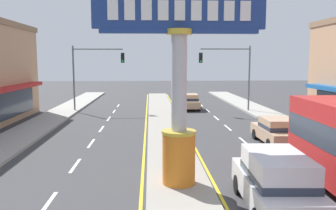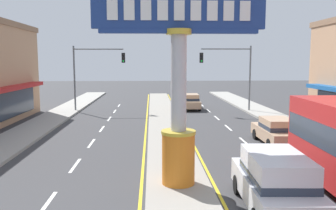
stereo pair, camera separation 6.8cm
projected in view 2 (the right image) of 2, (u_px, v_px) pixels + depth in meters
median_strip at (166, 127)px, 24.98m from camera, size 2.45×52.00×0.14m
sidewalk_left at (24, 134)px, 22.56m from camera, size 2.80×60.00×0.18m
sidewalk_right at (304, 131)px, 23.43m from camera, size 2.80×60.00×0.18m
lane_markings at (166, 132)px, 23.65m from camera, size 9.19×52.00×0.01m
district_sign at (179, 90)px, 12.86m from camera, size 6.24×1.30×7.19m
traffic_light_left_side at (93, 67)px, 32.74m from camera, size 4.86×0.46×6.20m
traffic_light_right_side at (232, 67)px, 32.42m from camera, size 4.86×0.46×6.20m
sedan_far_right_lane at (277, 131)px, 20.04m from camera, size 1.86×4.31×1.53m
sedan_near_left_lane at (190, 101)px, 34.91m from camera, size 1.91×4.34×1.53m
suv_mid_left_lane at (275, 182)px, 11.00m from camera, size 2.15×4.69×1.90m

